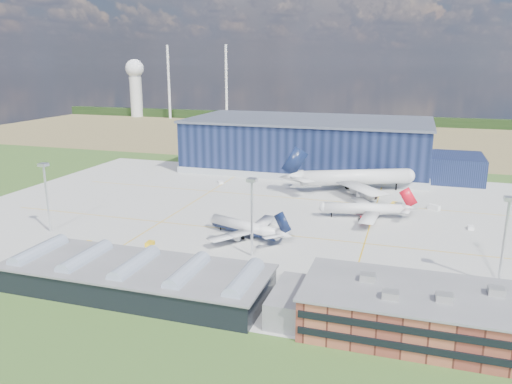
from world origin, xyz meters
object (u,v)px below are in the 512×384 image
gse_tug_c (394,204)px  gse_van_b (434,207)px  airliner_red (363,203)px  gse_tug_a (150,244)px  gse_tug_b (87,244)px  car_a (328,280)px  gse_cart_a (471,228)px  gse_cart_b (220,182)px  hangar (314,147)px  airliner_widebody (355,169)px  light_mast_east (506,227)px  car_b (445,279)px  airstair (257,275)px  airliner_navy (245,221)px  light_mast_west (46,186)px  ops_building (415,312)px  gse_van_c (362,291)px  gse_van_a (273,221)px  light_mast_center (252,204)px

gse_tug_c → gse_van_b: bearing=8.0°
airliner_red → gse_tug_a: bearing=27.1°
gse_tug_b → car_a: gse_tug_b is taller
gse_cart_a → gse_tug_c: gse_tug_c is taller
gse_cart_a → gse_cart_b: gse_cart_b is taller
hangar → airliner_widebody: bearing=-57.4°
light_mast_east → car_a: size_ratio=7.15×
gse_cart_b → car_b: 123.87m
airstair → car_a: airstair is taller
gse_cart_a → airliner_widebody: bearing=136.8°
light_mast_east → airliner_navy: (-72.12, 14.61, -10.04)m
gse_tug_b → gse_cart_a: 124.29m
hangar → airliner_red: hangar is taller
gse_cart_b → car_b: bearing=-84.0°
light_mast_west → gse_tug_c: light_mast_west is taller
ops_building → airliner_navy: (-52.12, 44.62, 0.60)m
airliner_widebody → gse_cart_a: 59.04m
gse_cart_a → ops_building: bearing=-104.2°
gse_tug_c → gse_van_c: (-3.72, -81.94, 0.44)m
gse_van_a → gse_cart_a: bearing=-91.4°
hangar → light_mast_east: hangar is taller
airliner_widebody → gse_tug_a: bearing=-144.8°
gse_van_c → airstair: size_ratio=0.86×
gse_tug_b → ops_building: bearing=-17.2°
light_mast_center → gse_tug_a: (-32.05, -1.88, -14.76)m
gse_tug_a → car_b: 84.48m
ops_building → car_b: 29.74m
gse_tug_a → light_mast_center: bearing=-2.3°
gse_van_a → gse_van_c: (35.14, -46.21, 0.07)m
gse_tug_c → gse_cart_b: 79.20m
light_mast_west → gse_cart_b: size_ratio=7.35×
airliner_widebody → gse_van_c: bearing=-106.0°
gse_cart_a → airstair: (-55.79, -60.50, 1.14)m
ops_building → gse_cart_a: 76.63m
gse_tug_b → gse_van_c: bearing=-9.8°
gse_tug_b → gse_tug_c: (87.28, 73.14, 0.12)m
gse_tug_b → gse_van_a: bearing=33.9°
hangar → light_mast_east: 144.23m
light_mast_west → car_b: (122.43, -1.50, -14.79)m
gse_tug_a → gse_van_c: bearing=-17.9°
hangar → gse_van_a: 95.32m
airliner_navy → gse_tug_b: size_ratio=12.44×
gse_tug_c → airstair: airstair is taller
airliner_widebody → gse_van_c: size_ratio=12.69×
gse_tug_c → gse_van_c: bearing=-79.7°
light_mast_west → airliner_widebody: light_mast_west is taller
light_mast_east → gse_van_a: bearing=155.8°
gse_tug_a → gse_cart_b: (-9.30, 81.30, 0.01)m
airliner_red → car_a: (-2.74, -56.78, -5.19)m
hangar → gse_tug_b: 139.39m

